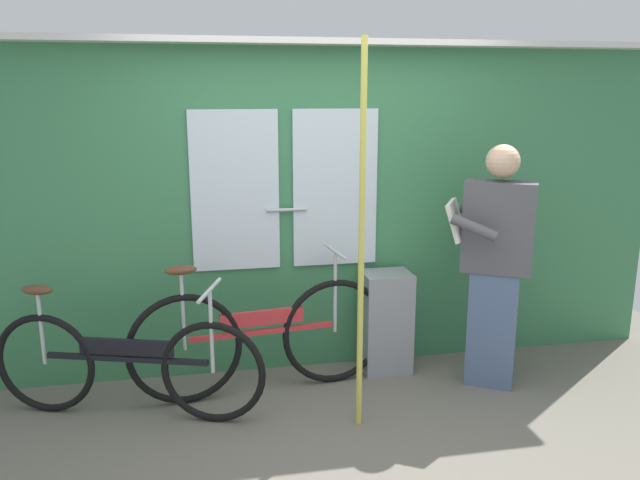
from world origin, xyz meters
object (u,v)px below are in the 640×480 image
at_px(handrail_pole, 361,243).
at_px(trash_bin_by_wall, 386,322).
at_px(bicycle_near_door, 126,364).
at_px(passenger_reading_newspaper, 495,262).
at_px(bicycle_leaning_behind, 261,337).

bearing_deg(handrail_pole, trash_bin_by_wall, 61.73).
distance_m(bicycle_near_door, handrail_pole, 1.64).
bearing_deg(bicycle_near_door, passenger_reading_newspaper, 17.82).
bearing_deg(bicycle_near_door, bicycle_leaning_behind, 28.82).
relative_size(bicycle_near_door, trash_bin_by_wall, 2.26).
xyz_separation_m(passenger_reading_newspaper, handrail_pole, (-1.02, -0.36, 0.27)).
relative_size(bicycle_near_door, handrail_pole, 0.73).
distance_m(bicycle_leaning_behind, passenger_reading_newspaper, 1.64).
distance_m(bicycle_near_door, passenger_reading_newspaper, 2.47).
bearing_deg(trash_bin_by_wall, passenger_reading_newspaper, -28.74).
height_order(bicycle_near_door, passenger_reading_newspaper, passenger_reading_newspaper).
xyz_separation_m(bicycle_near_door, bicycle_leaning_behind, (0.86, 0.17, 0.04)).
bearing_deg(bicycle_leaning_behind, trash_bin_by_wall, 4.71).
bearing_deg(passenger_reading_newspaper, bicycle_leaning_behind, 23.93).
xyz_separation_m(passenger_reading_newspaper, trash_bin_by_wall, (-0.64, 0.35, -0.51)).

